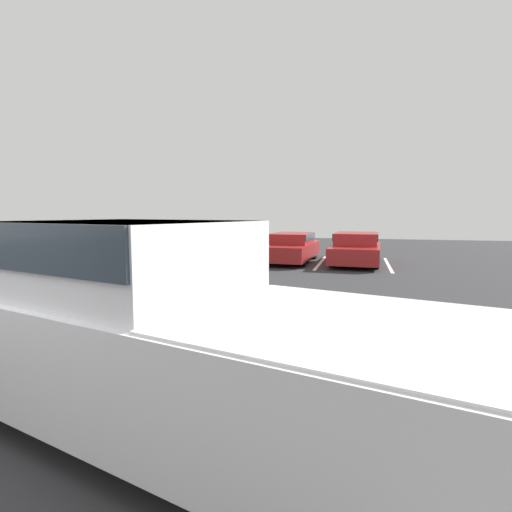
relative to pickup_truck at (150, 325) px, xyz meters
name	(u,v)px	position (x,y,z in m)	size (l,w,h in m)	color
ground_plane	(19,437)	(-1.03, -0.57, -0.96)	(60.00, 60.00, 0.00)	#2D2D30
stall_stripe_a	(201,259)	(-4.92, 13.04, -0.95)	(0.12, 4.75, 0.01)	white
stall_stripe_b	(258,261)	(-2.29, 13.04, -0.95)	(0.12, 4.75, 0.01)	white
stall_stripe_c	(321,262)	(0.35, 13.04, -0.95)	(0.12, 4.75, 0.01)	white
stall_stripe_d	(388,265)	(2.99, 13.04, -0.95)	(0.12, 4.75, 0.01)	white
pickup_truck	(150,325)	(0.00, 0.00, 0.00)	(6.43, 3.57, 1.94)	silver
parked_sedan_a	(228,245)	(-3.65, 13.07, -0.33)	(1.90, 4.65, 1.17)	#4C6B47
parked_sedan_b	(292,246)	(-0.86, 13.11, -0.32)	(1.90, 4.56, 1.19)	maroon
parked_sedan_c	(356,248)	(1.75, 12.98, -0.30)	(2.01, 4.49, 1.24)	maroon
wheel_stop_curb	(248,252)	(-3.51, 15.73, -0.89)	(1.61, 0.20, 0.14)	#B7B2A8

